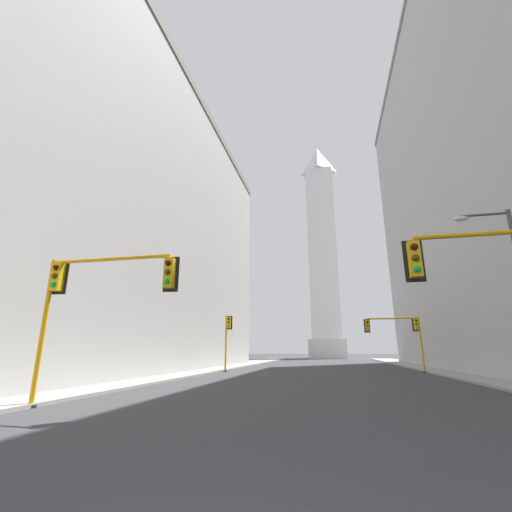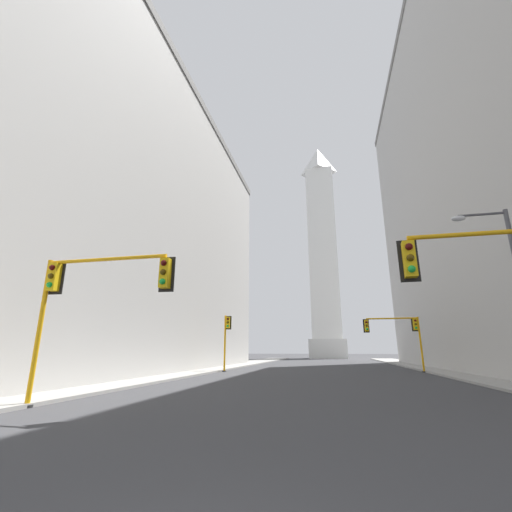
{
  "view_description": "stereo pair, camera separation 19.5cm",
  "coord_description": "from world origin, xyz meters",
  "px_view_note": "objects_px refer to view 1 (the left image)",
  "views": [
    {
      "loc": [
        1.08,
        -2.27,
        2.0
      ],
      "look_at": [
        -12.47,
        60.58,
        19.73
      ],
      "focal_mm": 24.0,
      "sensor_mm": 36.0,
      "label": 1
    },
    {
      "loc": [
        1.27,
        -2.23,
        2.0
      ],
      "look_at": [
        -12.47,
        60.58,
        19.73
      ],
      "focal_mm": 24.0,
      "sensor_mm": 36.0,
      "label": 2
    }
  ],
  "objects_px": {
    "obelisk": "(322,249)",
    "traffic_light_mid_right": "(400,330)",
    "traffic_light_near_left": "(91,290)",
    "traffic_light_mid_left": "(227,334)"
  },
  "relations": [
    {
      "from": "traffic_light_near_left",
      "to": "traffic_light_mid_left",
      "type": "relative_size",
      "value": 1.03
    },
    {
      "from": "traffic_light_mid_left",
      "to": "traffic_light_mid_right",
      "type": "bearing_deg",
      "value": 10.29
    },
    {
      "from": "traffic_light_mid_right",
      "to": "traffic_light_mid_left",
      "type": "bearing_deg",
      "value": -169.71
    },
    {
      "from": "obelisk",
      "to": "traffic_light_near_left",
      "type": "relative_size",
      "value": 10.68
    },
    {
      "from": "obelisk",
      "to": "traffic_light_mid_right",
      "type": "relative_size",
      "value": 11.1
    },
    {
      "from": "traffic_light_mid_right",
      "to": "traffic_light_near_left",
      "type": "bearing_deg",
      "value": -121.76
    },
    {
      "from": "obelisk",
      "to": "traffic_light_near_left",
      "type": "distance_m",
      "value": 82.95
    },
    {
      "from": "obelisk",
      "to": "traffic_light_mid_left",
      "type": "relative_size",
      "value": 11.03
    },
    {
      "from": "traffic_light_mid_right",
      "to": "obelisk",
      "type": "bearing_deg",
      "value": 98.04
    },
    {
      "from": "obelisk",
      "to": "traffic_light_mid_left",
      "type": "height_order",
      "value": "obelisk"
    }
  ]
}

